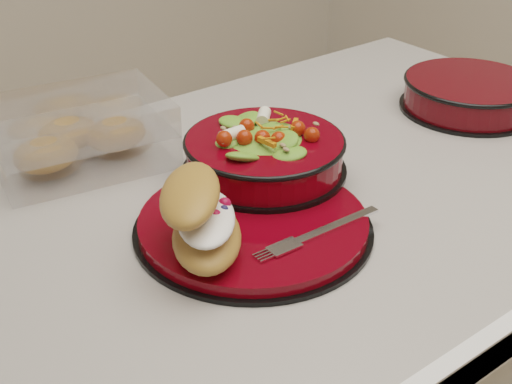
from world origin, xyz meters
TOP-DOWN VIEW (x-y plane):
  - dinner_plate at (-0.08, -0.06)m, footprint 0.30×0.30m
  - salad_bowl at (-0.00, 0.03)m, footprint 0.23×0.23m
  - croissant at (-0.17, -0.08)m, footprint 0.14×0.18m
  - fork at (-0.04, -0.14)m, footprint 0.16×0.02m
  - pastry_box at (-0.17, 0.24)m, footprint 0.27×0.21m
  - extra_bowl at (0.43, 0.02)m, footprint 0.23×0.23m

SIDE VIEW (x-z plane):
  - dinner_plate at x=-0.08m, z-range 0.90..0.92m
  - fork at x=-0.04m, z-range 0.92..0.92m
  - extra_bowl at x=0.43m, z-range 0.90..0.96m
  - pastry_box at x=-0.17m, z-range 0.90..0.99m
  - salad_bowl at x=0.00m, z-range 0.91..1.00m
  - croissant at x=-0.17m, z-range 0.92..1.01m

